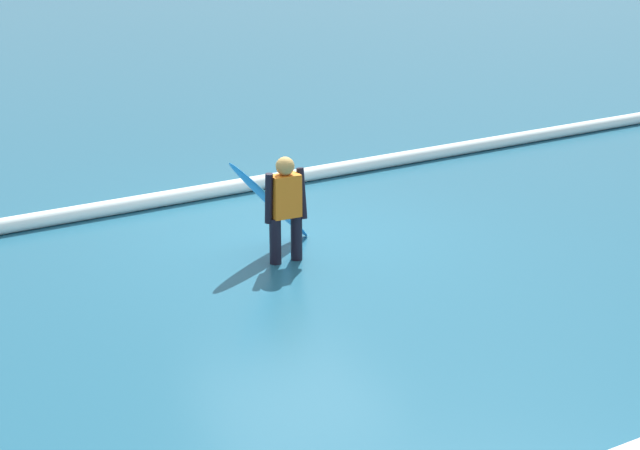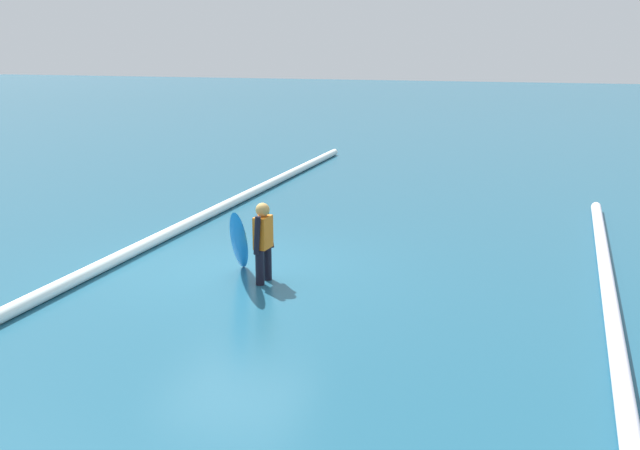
# 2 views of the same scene
# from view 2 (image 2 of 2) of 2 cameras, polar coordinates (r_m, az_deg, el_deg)

# --- Properties ---
(ground_plane) EXTENTS (143.16, 143.16, 0.00)m
(ground_plane) POSITION_cam_2_polar(r_m,az_deg,el_deg) (12.26, -6.96, -3.48)
(ground_plane) COLOR #1E566F
(surfer) EXTENTS (0.52, 0.22, 1.29)m
(surfer) POSITION_cam_2_polar(r_m,az_deg,el_deg) (11.34, -4.52, -1.08)
(surfer) COLOR black
(surfer) RESTS_ON ground_plane
(surfboard) EXTENTS (1.37, 0.73, 1.29)m
(surfboard) POSITION_cam_2_polar(r_m,az_deg,el_deg) (11.55, -6.40, -1.31)
(surfboard) COLOR #268CE5
(surfboard) RESTS_ON ground_plane
(wave_crest_foreground) EXTENTS (25.23, 1.49, 0.21)m
(wave_crest_foreground) POSITION_cam_2_polar(r_m,az_deg,el_deg) (13.70, -13.51, -1.45)
(wave_crest_foreground) COLOR white
(wave_crest_foreground) RESTS_ON ground_plane
(wave_crest_midground) EXTENTS (14.72, 0.51, 0.21)m
(wave_crest_midground) POSITION_cam_2_polar(r_m,az_deg,el_deg) (10.48, 22.12, -6.85)
(wave_crest_midground) COLOR white
(wave_crest_midground) RESTS_ON ground_plane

